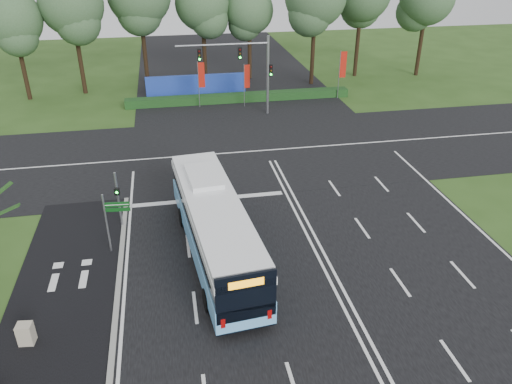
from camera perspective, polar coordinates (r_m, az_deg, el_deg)
ground at (r=28.20m, az=5.77°, el=-4.84°), size 120.00×120.00×0.00m
road_main at (r=28.19m, az=5.77°, el=-4.80°), size 20.00×120.00×0.04m
road_cross at (r=38.50m, az=0.95°, el=4.75°), size 120.00×14.00×0.05m
bike_path at (r=25.44m, az=-20.92°, el=-10.90°), size 5.00×18.00×0.06m
kerb_strip at (r=25.01m, az=-15.47°, el=-10.54°), size 0.25×18.00×0.12m
city_bus at (r=25.41m, az=-4.73°, el=-4.01°), size 3.77×12.63×3.57m
pedestrian_signal at (r=28.86m, az=-15.48°, el=-0.67°), size 0.30×0.42×3.42m
street_sign at (r=26.55m, az=-16.15°, el=-2.60°), size 1.34×0.19×3.44m
utility_cabinet at (r=23.21m, az=-24.80°, el=-14.53°), size 0.66×0.57×1.02m
banner_flag_left at (r=47.82m, az=-6.33°, el=12.86°), size 0.65×0.08×4.37m
banner_flag_mid at (r=47.85m, az=-1.11°, el=12.81°), size 0.59×0.18×4.07m
banner_flag_right at (r=50.96m, az=9.80°, el=13.84°), size 0.70×0.07×4.74m
traffic_light_gantry at (r=45.02m, az=-0.93°, el=14.44°), size 8.41×0.28×7.00m
hedge at (r=49.93m, az=-1.91°, el=10.73°), size 22.00×1.20×0.80m
blue_hoarding at (r=51.72m, az=-6.84°, el=11.97°), size 10.00×0.30×2.20m
eucalyptus_row at (r=54.76m, az=-2.34°, el=21.03°), size 47.91×9.60×12.44m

